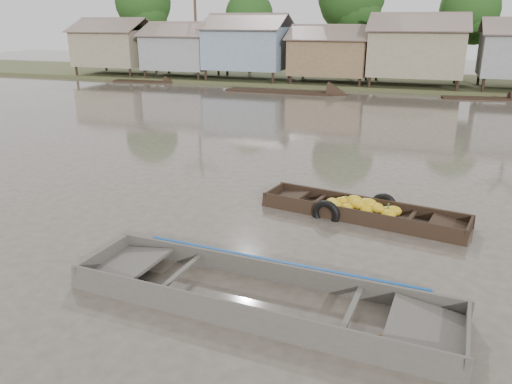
% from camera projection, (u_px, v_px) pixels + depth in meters
% --- Properties ---
extents(ground, '(120.00, 120.00, 0.00)m').
position_uv_depth(ground, '(248.00, 244.00, 11.57)').
color(ground, '#4A4339').
rests_on(ground, ground).
extents(riverbank, '(120.00, 12.47, 10.22)m').
position_uv_depth(riverbank, '(425.00, 45.00, 38.12)').
color(riverbank, '#384723').
rests_on(riverbank, ground).
extents(banana_boat, '(5.53, 2.28, 0.78)m').
position_uv_depth(banana_boat, '(359.00, 211.00, 13.19)').
color(banana_boat, black).
rests_on(banana_boat, ground).
extents(viewer_boat, '(7.31, 2.41, 0.58)m').
position_uv_depth(viewer_boat, '(261.00, 301.00, 9.17)').
color(viewer_boat, '#413D37').
rests_on(viewer_boat, ground).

